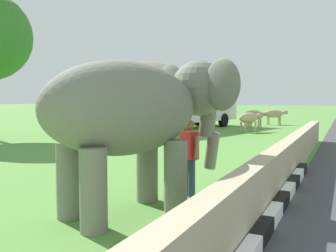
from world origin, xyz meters
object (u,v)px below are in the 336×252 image
Objects in this scene: elephant at (140,110)px; cow_mid at (254,115)px; cow_far at (274,114)px; person_handler at (189,154)px; cow_near at (249,118)px; bus_white at (186,99)px.

elephant is 2.08× the size of cow_mid.
cow_far is (24.32, 1.72, -1.03)m from elephant.
person_handler reaches higher than cow_mid.
cow_far is at bearing -2.28° from cow_near.
elephant is 1.74m from person_handler.
bus_white is 5.42m from cow_mid.
person_handler is 0.16× the size of bus_white.
bus_white is at bearing 130.62° from cow_mid.
cow_near is 0.96× the size of cow_mid.
elephant is at bearing -173.24° from cow_near.
person_handler is at bearing -171.17° from cow_near.
bus_white reaches higher than elephant.
elephant reaches higher than person_handler.
cow_near is at bearing 177.72° from cow_far.
person_handler is 20.10m from cow_mid.
bus_white is 5.24× the size of cow_mid.
bus_white is 8.25m from cow_far.
cow_near is at bearing -100.10° from bus_white.
cow_far is at bearing 5.31° from person_handler.
cow_near is 4.31m from cow_mid.
person_handler is at bearing -156.79° from bus_white.
elephant is 2.18× the size of cow_near.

